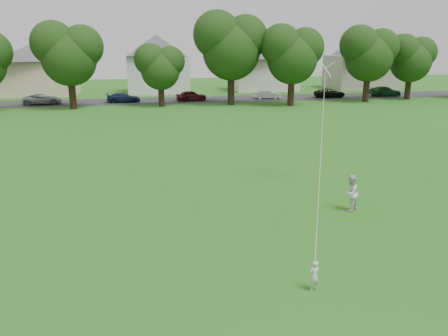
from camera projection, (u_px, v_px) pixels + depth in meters
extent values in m
plane|color=#285A14|center=(246.00, 248.00, 14.76)|extent=(160.00, 160.00, 0.00)
cube|color=#2D2D30|center=(163.00, 100.00, 54.37)|extent=(90.00, 7.00, 0.01)
imported|color=silver|center=(314.00, 276.00, 12.11)|extent=(0.37, 0.29, 0.91)
imported|color=silver|center=(351.00, 193.00, 17.95)|extent=(0.94, 0.92, 1.53)
plane|color=white|center=(326.00, 68.00, 19.89)|extent=(0.91, 1.10, 0.79)
cylinder|color=white|center=(321.00, 144.00, 15.97)|extent=(0.01, 0.01, 10.95)
cylinder|color=black|center=(72.00, 92.00, 46.84)|extent=(0.74, 0.74, 3.55)
cylinder|color=black|center=(161.00, 94.00, 48.70)|extent=(0.67, 0.67, 2.68)
cylinder|color=black|center=(231.00, 87.00, 49.94)|extent=(0.79, 0.79, 4.05)
cylinder|color=black|center=(291.00, 90.00, 49.46)|extent=(0.74, 0.74, 3.48)
cylinder|color=black|center=(366.00, 87.00, 52.85)|extent=(0.74, 0.74, 3.49)
cylinder|color=black|center=(408.00, 87.00, 55.32)|extent=(0.71, 0.71, 3.13)
imported|color=gray|center=(43.00, 99.00, 50.59)|extent=(4.44, 2.26, 1.20)
imported|color=#131C3C|center=(124.00, 98.00, 52.36)|extent=(3.99, 1.69, 1.15)
imported|color=#55111B|center=(191.00, 96.00, 53.92)|extent=(3.85, 1.89, 1.27)
imported|color=#AEAEAE|center=(267.00, 94.00, 55.82)|extent=(3.53, 1.61, 1.12)
imported|color=black|center=(330.00, 93.00, 57.48)|extent=(4.15, 2.08, 1.13)
imported|color=#194C27|center=(385.00, 91.00, 58.99)|extent=(4.43, 1.81, 1.28)
cube|color=beige|center=(41.00, 78.00, 60.10)|extent=(9.54, 6.90, 4.61)
pyramid|color=#49464B|center=(36.00, 41.00, 58.79)|extent=(13.76, 13.76, 2.54)
cube|color=silver|center=(158.00, 74.00, 63.10)|extent=(8.50, 7.61, 5.25)
pyramid|color=#49464B|center=(156.00, 34.00, 61.60)|extent=(12.27, 12.27, 2.89)
cube|color=beige|center=(264.00, 74.00, 66.24)|extent=(9.33, 6.53, 4.74)
pyramid|color=#49464B|center=(265.00, 40.00, 64.89)|extent=(13.46, 13.46, 2.61)
cube|color=#A09785|center=(361.00, 72.00, 69.27)|extent=(9.84, 7.25, 5.11)
pyramid|color=#49464B|center=(364.00, 37.00, 67.82)|extent=(14.19, 14.19, 2.81)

